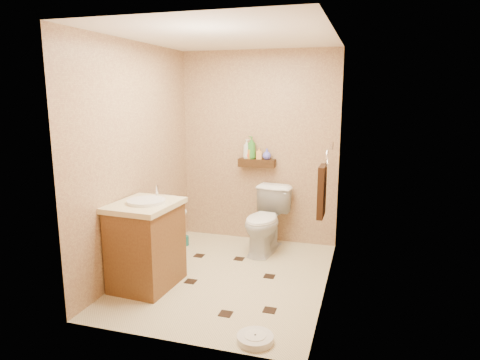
% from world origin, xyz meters
% --- Properties ---
extents(ground, '(2.50, 2.50, 0.00)m').
position_xyz_m(ground, '(0.00, 0.00, 0.00)').
color(ground, beige).
rests_on(ground, ground).
extents(wall_back, '(2.00, 0.04, 2.40)m').
position_xyz_m(wall_back, '(0.00, 1.25, 1.20)').
color(wall_back, tan).
rests_on(wall_back, ground).
extents(wall_front, '(2.00, 0.04, 2.40)m').
position_xyz_m(wall_front, '(0.00, -1.25, 1.20)').
color(wall_front, tan).
rests_on(wall_front, ground).
extents(wall_left, '(0.04, 2.50, 2.40)m').
position_xyz_m(wall_left, '(-1.00, 0.00, 1.20)').
color(wall_left, tan).
rests_on(wall_left, ground).
extents(wall_right, '(0.04, 2.50, 2.40)m').
position_xyz_m(wall_right, '(1.00, 0.00, 1.20)').
color(wall_right, tan).
rests_on(wall_right, ground).
extents(ceiling, '(2.00, 2.50, 0.02)m').
position_xyz_m(ceiling, '(0.00, 0.00, 2.40)').
color(ceiling, white).
rests_on(ceiling, wall_back).
extents(wall_shelf, '(0.46, 0.14, 0.10)m').
position_xyz_m(wall_shelf, '(0.00, 1.17, 1.02)').
color(wall_shelf, '#3C2610').
rests_on(wall_shelf, wall_back).
extents(floor_accents, '(1.20, 1.34, 0.01)m').
position_xyz_m(floor_accents, '(0.06, -0.08, 0.00)').
color(floor_accents, black).
rests_on(floor_accents, ground).
extents(toilet, '(0.52, 0.80, 0.77)m').
position_xyz_m(toilet, '(0.20, 0.83, 0.38)').
color(toilet, white).
rests_on(toilet, ground).
extents(vanity, '(0.61, 0.73, 0.98)m').
position_xyz_m(vanity, '(-0.70, -0.42, 0.44)').
color(vanity, brown).
rests_on(vanity, ground).
extents(bathroom_scale, '(0.31, 0.31, 0.06)m').
position_xyz_m(bathroom_scale, '(0.58, -1.07, 0.03)').
color(bathroom_scale, silver).
rests_on(bathroom_scale, ground).
extents(toilet_brush, '(0.11, 0.11, 0.47)m').
position_xyz_m(toilet_brush, '(-0.82, 0.74, 0.17)').
color(toilet_brush, '#18615B').
rests_on(toilet_brush, ground).
extents(towel_ring, '(0.12, 0.30, 0.76)m').
position_xyz_m(towel_ring, '(0.91, 0.25, 0.95)').
color(towel_ring, silver).
rests_on(towel_ring, wall_right).
extents(toilet_paper, '(0.12, 0.11, 0.12)m').
position_xyz_m(toilet_paper, '(-0.94, 0.65, 0.60)').
color(toilet_paper, silver).
rests_on(toilet_paper, wall_left).
extents(bottle_a, '(0.10, 0.10, 0.24)m').
position_xyz_m(bottle_a, '(-0.13, 1.17, 1.19)').
color(bottle_a, silver).
rests_on(bottle_a, wall_shelf).
extents(bottle_b, '(0.11, 0.11, 0.18)m').
position_xyz_m(bottle_b, '(-0.09, 1.17, 1.16)').
color(bottle_b, orange).
rests_on(bottle_b, wall_shelf).
extents(bottle_c, '(0.13, 0.13, 0.13)m').
position_xyz_m(bottle_c, '(-0.09, 1.17, 1.14)').
color(bottle_c, red).
rests_on(bottle_c, wall_shelf).
extents(bottle_d, '(0.15, 0.15, 0.28)m').
position_xyz_m(bottle_d, '(-0.07, 1.17, 1.21)').
color(bottle_d, '#35862C').
rests_on(bottle_d, wall_shelf).
extents(bottle_e, '(0.08, 0.08, 0.15)m').
position_xyz_m(bottle_e, '(0.03, 1.17, 1.14)').
color(bottle_e, '#F2AA50').
rests_on(bottle_e, wall_shelf).
extents(bottle_f, '(0.11, 0.11, 0.14)m').
position_xyz_m(bottle_f, '(0.13, 1.17, 1.14)').
color(bottle_f, '#575ADB').
rests_on(bottle_f, wall_shelf).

